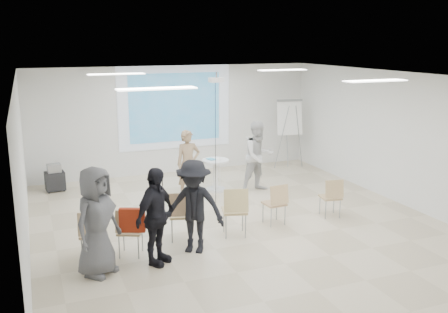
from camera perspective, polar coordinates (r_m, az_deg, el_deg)
name	(u,v)px	position (r m, az deg, el deg)	size (l,w,h in m)	color
floor	(238,226)	(10.34, 1.65, -7.98)	(8.00, 9.00, 0.10)	beige
ceiling	(239,74)	(9.66, 1.78, 9.43)	(8.00, 9.00, 0.10)	white
wall_back	(175,120)	(14.10, -5.65, 4.22)	(8.00, 0.10, 3.00)	silver
wall_left	(19,172)	(9.11, -22.38, -1.68)	(0.10, 9.00, 3.00)	silver
wall_right	(402,138)	(12.05, 19.71, 1.97)	(0.10, 9.00, 3.00)	silver
projection_halo	(175,107)	(13.99, -5.60, 5.60)	(3.20, 0.01, 2.30)	silver
projection_image	(175,108)	(13.98, -5.59, 5.59)	(2.60, 0.01, 1.90)	teal
pedestal_table	(216,173)	(12.40, -0.97, -1.89)	(0.84, 0.84, 0.82)	silver
player_left	(188,159)	(11.90, -4.11, -0.30)	(0.67, 0.45, 1.83)	#9C7F5F
player_right	(259,153)	(12.31, 3.99, 0.44)	(0.94, 0.75, 1.94)	silver
controller_left	(192,145)	(12.12, -3.68, 1.36)	(0.04, 0.11, 0.04)	white
controller_right	(248,138)	(12.39, 2.77, 2.14)	(0.04, 0.12, 0.04)	silver
chair_far_left	(92,231)	(8.82, -14.87, -8.21)	(0.50, 0.53, 0.89)	tan
chair_left_mid	(129,228)	(8.81, -10.78, -8.08)	(0.55, 0.57, 0.88)	tan
chair_left_inner	(181,212)	(9.34, -4.89, -6.31)	(0.56, 0.59, 0.97)	tan
chair_center	(235,208)	(9.50, 1.29, -5.87)	(0.57, 0.60, 0.98)	tan
chair_right_inner	(276,201)	(10.16, 5.98, -5.06)	(0.43, 0.46, 0.87)	tan
chair_right_far	(332,195)	(10.77, 12.22, -4.29)	(0.46, 0.49, 0.85)	tan
red_jacket	(132,220)	(8.61, -10.44, -7.16)	(0.43, 0.10, 0.41)	#AC2D15
laptop	(181,213)	(9.46, -4.93, -6.40)	(0.35, 0.26, 0.03)	black
audience_left	(155,210)	(8.34, -7.84, -6.03)	(1.11, 0.67, 1.91)	black
audience_mid	(194,201)	(8.74, -3.47, -5.04)	(1.23, 0.67, 1.90)	black
audience_outer	(96,215)	(8.14, -14.40, -6.48)	(0.98, 0.64, 2.00)	#59595E
flipchart_easel	(290,118)	(14.55, 7.50, 4.41)	(0.86, 0.67, 2.02)	#96999E
av_cart	(55,179)	(13.11, -18.77, -2.40)	(0.50, 0.41, 0.69)	black
ceiling_projector	(217,86)	(11.10, -0.85, 8.05)	(0.30, 0.25, 3.00)	white
fluor_panel_nw	(116,74)	(11.02, -12.21, 9.19)	(1.20, 0.30, 0.02)	white
fluor_panel_ne	(282,70)	(12.33, 6.69, 9.79)	(1.20, 0.30, 0.02)	white
fluor_panel_sw	(157,89)	(7.60, -7.70, 7.70)	(1.20, 0.30, 0.02)	white
fluor_panel_se	(375,81)	(9.40, 16.91, 8.29)	(1.20, 0.30, 0.02)	white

